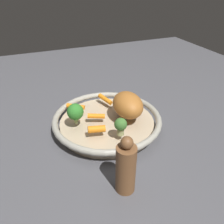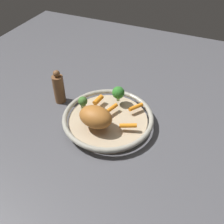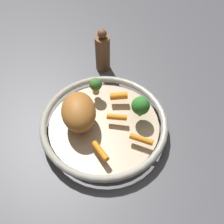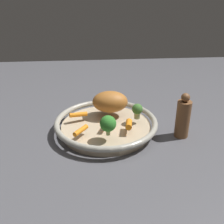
{
  "view_description": "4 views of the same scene",
  "coord_description": "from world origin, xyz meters",
  "px_view_note": "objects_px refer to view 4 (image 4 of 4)",
  "views": [
    {
      "loc": [
        -0.22,
        -0.59,
        0.45
      ],
      "look_at": [
        0.01,
        -0.01,
        0.06
      ],
      "focal_mm": 36.76,
      "sensor_mm": 36.0,
      "label": 1
    },
    {
      "loc": [
        0.68,
        0.31,
        0.71
      ],
      "look_at": [
        0.02,
        0.02,
        0.08
      ],
      "focal_mm": 41.63,
      "sensor_mm": 36.0,
      "label": 2
    },
    {
      "loc": [
        0.09,
        0.5,
        0.75
      ],
      "look_at": [
        -0.02,
        -0.0,
        0.08
      ],
      "focal_mm": 50.72,
      "sensor_mm": 36.0,
      "label": 3
    },
    {
      "loc": [
        -0.82,
        0.05,
        0.48
      ],
      "look_at": [
        0.02,
        -0.02,
        0.06
      ],
      "focal_mm": 43.23,
      "sensor_mm": 36.0,
      "label": 4
    }
  ],
  "objects_px": {
    "baby_carrot_back": "(129,124)",
    "broccoli_floret_edge": "(108,124)",
    "serving_bowl": "(106,125)",
    "baby_carrot_center": "(81,130)",
    "roast_chicken_piece": "(110,102)",
    "baby_carrot_left": "(106,123)",
    "baby_carrot_near_rim": "(78,115)",
    "pepper_mill": "(183,118)",
    "broccoli_floret_large": "(137,110)"
  },
  "relations": [
    {
      "from": "roast_chicken_piece",
      "to": "serving_bowl",
      "type": "bearing_deg",
      "value": 163.1
    },
    {
      "from": "baby_carrot_back",
      "to": "broccoli_floret_large",
      "type": "bearing_deg",
      "value": -31.93
    },
    {
      "from": "baby_carrot_near_rim",
      "to": "baby_carrot_center",
      "type": "distance_m",
      "value": 0.11
    },
    {
      "from": "serving_bowl",
      "to": "broccoli_floret_large",
      "type": "xyz_separation_m",
      "value": [
        -0.0,
        -0.11,
        0.05
      ]
    },
    {
      "from": "baby_carrot_center",
      "to": "serving_bowl",
      "type": "bearing_deg",
      "value": -45.94
    },
    {
      "from": "broccoli_floret_large",
      "to": "pepper_mill",
      "type": "bearing_deg",
      "value": -109.59
    },
    {
      "from": "baby_carrot_left",
      "to": "broccoli_floret_large",
      "type": "height_order",
      "value": "broccoli_floret_large"
    },
    {
      "from": "baby_carrot_center",
      "to": "pepper_mill",
      "type": "distance_m",
      "value": 0.34
    },
    {
      "from": "roast_chicken_piece",
      "to": "broccoli_floret_large",
      "type": "xyz_separation_m",
      "value": [
        -0.06,
        -0.09,
        -0.01
      ]
    },
    {
      "from": "serving_bowl",
      "to": "baby_carrot_center",
      "type": "bearing_deg",
      "value": 134.06
    },
    {
      "from": "baby_carrot_left",
      "to": "baby_carrot_near_rim",
      "type": "distance_m",
      "value": 0.11
    },
    {
      "from": "baby_carrot_back",
      "to": "broccoli_floret_edge",
      "type": "bearing_deg",
      "value": 121.5
    },
    {
      "from": "roast_chicken_piece",
      "to": "pepper_mill",
      "type": "distance_m",
      "value": 0.26
    },
    {
      "from": "roast_chicken_piece",
      "to": "baby_carrot_back",
      "type": "bearing_deg",
      "value": -157.59
    },
    {
      "from": "baby_carrot_left",
      "to": "broccoli_floret_edge",
      "type": "relative_size",
      "value": 0.85
    },
    {
      "from": "broccoli_floret_edge",
      "to": "roast_chicken_piece",
      "type": "bearing_deg",
      "value": -6.41
    },
    {
      "from": "baby_carrot_back",
      "to": "pepper_mill",
      "type": "height_order",
      "value": "pepper_mill"
    },
    {
      "from": "baby_carrot_center",
      "to": "baby_carrot_left",
      "type": "bearing_deg",
      "value": -61.25
    },
    {
      "from": "baby_carrot_left",
      "to": "broccoli_floret_large",
      "type": "distance_m",
      "value": 0.12
    },
    {
      "from": "baby_carrot_near_rim",
      "to": "roast_chicken_piece",
      "type": "bearing_deg",
      "value": -73.26
    },
    {
      "from": "baby_carrot_center",
      "to": "broccoli_floret_large",
      "type": "relative_size",
      "value": 1.16
    },
    {
      "from": "baby_carrot_back",
      "to": "baby_carrot_center",
      "type": "relative_size",
      "value": 0.81
    },
    {
      "from": "baby_carrot_back",
      "to": "pepper_mill",
      "type": "distance_m",
      "value": 0.18
    },
    {
      "from": "pepper_mill",
      "to": "baby_carrot_center",
      "type": "bearing_deg",
      "value": 95.18
    },
    {
      "from": "broccoli_floret_edge",
      "to": "pepper_mill",
      "type": "distance_m",
      "value": 0.26
    },
    {
      "from": "serving_bowl",
      "to": "roast_chicken_piece",
      "type": "height_order",
      "value": "roast_chicken_piece"
    },
    {
      "from": "roast_chicken_piece",
      "to": "baby_carrot_near_rim",
      "type": "bearing_deg",
      "value": 106.74
    },
    {
      "from": "baby_carrot_left",
      "to": "broccoli_floret_edge",
      "type": "distance_m",
      "value": 0.07
    },
    {
      "from": "serving_bowl",
      "to": "baby_carrot_near_rim",
      "type": "relative_size",
      "value": 5.63
    },
    {
      "from": "baby_carrot_back",
      "to": "pepper_mill",
      "type": "bearing_deg",
      "value": -87.42
    },
    {
      "from": "baby_carrot_left",
      "to": "broccoli_floret_edge",
      "type": "height_order",
      "value": "broccoli_floret_edge"
    },
    {
      "from": "roast_chicken_piece",
      "to": "baby_carrot_back",
      "type": "distance_m",
      "value": 0.14
    },
    {
      "from": "baby_carrot_near_rim",
      "to": "baby_carrot_center",
      "type": "bearing_deg",
      "value": -174.86
    },
    {
      "from": "baby_carrot_back",
      "to": "baby_carrot_center",
      "type": "xyz_separation_m",
      "value": [
        -0.02,
        0.15,
        -0.0
      ]
    },
    {
      "from": "roast_chicken_piece",
      "to": "baby_carrot_center",
      "type": "distance_m",
      "value": 0.18
    },
    {
      "from": "serving_bowl",
      "to": "pepper_mill",
      "type": "distance_m",
      "value": 0.26
    },
    {
      "from": "roast_chicken_piece",
      "to": "baby_carrot_back",
      "type": "relative_size",
      "value": 2.52
    },
    {
      "from": "roast_chicken_piece",
      "to": "baby_carrot_back",
      "type": "xyz_separation_m",
      "value": [
        -0.12,
        -0.05,
        -0.03
      ]
    },
    {
      "from": "serving_bowl",
      "to": "broccoli_floret_edge",
      "type": "relative_size",
      "value": 5.51
    },
    {
      "from": "baby_carrot_left",
      "to": "roast_chicken_piece",
      "type": "bearing_deg",
      "value": -12.12
    },
    {
      "from": "baby_carrot_back",
      "to": "broccoli_floret_edge",
      "type": "height_order",
      "value": "broccoli_floret_edge"
    },
    {
      "from": "broccoli_floret_large",
      "to": "pepper_mill",
      "type": "relative_size",
      "value": 0.35
    },
    {
      "from": "baby_carrot_near_rim",
      "to": "baby_carrot_left",
      "type": "bearing_deg",
      "value": -125.7
    },
    {
      "from": "baby_carrot_back",
      "to": "broccoli_floret_large",
      "type": "height_order",
      "value": "broccoli_floret_large"
    },
    {
      "from": "baby_carrot_left",
      "to": "baby_carrot_center",
      "type": "distance_m",
      "value": 0.09
    },
    {
      "from": "serving_bowl",
      "to": "pepper_mill",
      "type": "height_order",
      "value": "pepper_mill"
    },
    {
      "from": "pepper_mill",
      "to": "broccoli_floret_edge",
      "type": "bearing_deg",
      "value": 101.46
    },
    {
      "from": "baby_carrot_back",
      "to": "baby_carrot_left",
      "type": "relative_size",
      "value": 0.92
    },
    {
      "from": "baby_carrot_left",
      "to": "pepper_mill",
      "type": "height_order",
      "value": "pepper_mill"
    },
    {
      "from": "roast_chicken_piece",
      "to": "baby_carrot_center",
      "type": "bearing_deg",
      "value": 144.52
    }
  ]
}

